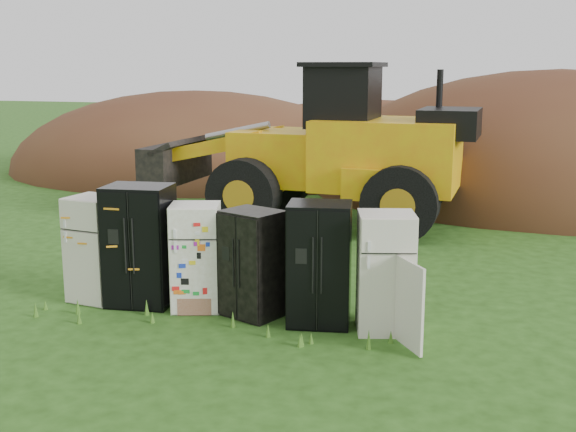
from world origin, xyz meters
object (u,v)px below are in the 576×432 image
at_px(fridge_black_right, 319,264).
at_px(wheel_loader, 304,144).
at_px(fridge_open_door, 385,272).
at_px(fridge_black_side, 140,245).
at_px(fridge_sticker, 196,257).
at_px(fridge_leftmost, 96,249).
at_px(fridge_dark_mid, 253,263).

bearing_deg(fridge_black_right, wheel_loader, 97.76).
distance_m(fridge_black_right, fridge_open_door, 1.01).
relative_size(fridge_open_door, wheel_loader, 0.22).
distance_m(fridge_black_side, fridge_sticker, 0.99).
height_order(fridge_leftmost, fridge_black_side, fridge_black_side).
height_order(fridge_sticker, fridge_dark_mid, fridge_sticker).
bearing_deg(fridge_dark_mid, fridge_black_right, 19.47).
height_order(fridge_black_right, wheel_loader, wheel_loader).
relative_size(fridge_sticker, fridge_dark_mid, 1.02).
bearing_deg(fridge_black_right, fridge_open_door, -10.51).
bearing_deg(fridge_dark_mid, fridge_leftmost, -157.71).
bearing_deg(wheel_loader, fridge_open_door, -63.96).
bearing_deg(fridge_black_side, fridge_leftmost, 174.60).
bearing_deg(fridge_dark_mid, fridge_open_door, 20.31).
xyz_separation_m(fridge_leftmost, fridge_black_right, (3.85, 0.01, 0.05)).
distance_m(fridge_leftmost, fridge_sticker, 1.78).
relative_size(fridge_sticker, fridge_open_door, 0.97).
bearing_deg(fridge_leftmost, fridge_black_right, 6.60).
xyz_separation_m(fridge_leftmost, fridge_black_side, (0.80, 0.03, 0.11)).
relative_size(fridge_black_side, fridge_dark_mid, 1.18).
bearing_deg(fridge_black_right, fridge_black_side, 169.26).
height_order(fridge_leftmost, fridge_black_right, fridge_black_right).
relative_size(fridge_leftmost, fridge_sticker, 1.02).
bearing_deg(fridge_open_door, fridge_black_side, 163.73).
bearing_deg(fridge_dark_mid, fridge_sticker, -160.65).
bearing_deg(fridge_sticker, fridge_black_side, 164.99).
bearing_deg(wheel_loader, fridge_sticker, -87.37).
relative_size(fridge_black_side, wheel_loader, 0.24).
bearing_deg(fridge_leftmost, fridge_open_door, 6.54).
distance_m(fridge_sticker, fridge_open_door, 3.07).
bearing_deg(fridge_black_right, fridge_dark_mid, 167.75).
bearing_deg(fridge_leftmost, fridge_sticker, 9.03).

